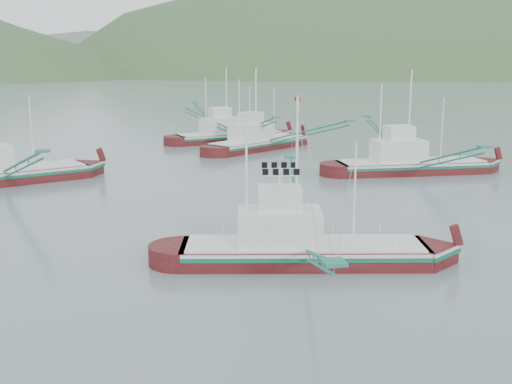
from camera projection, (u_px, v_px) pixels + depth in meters
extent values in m
plane|color=slate|center=(277.00, 270.00, 35.52)|extent=(1200.00, 1200.00, 0.00)
cube|color=#460B0C|center=(304.00, 260.00, 36.70)|extent=(14.46, 6.23, 1.87)
cube|color=silver|center=(304.00, 247.00, 36.54)|extent=(14.19, 6.25, 0.21)
cube|color=#0E6548|center=(304.00, 251.00, 36.59)|extent=(14.20, 6.27, 0.21)
cube|color=silver|center=(304.00, 244.00, 36.50)|extent=(13.73, 5.92, 0.11)
cube|color=silver|center=(280.00, 227.00, 36.29)|extent=(5.14, 3.79, 2.05)
cube|color=silver|center=(280.00, 198.00, 35.94)|extent=(2.76, 2.46, 1.31)
cylinder|color=white|center=(297.00, 172.00, 35.64)|extent=(0.15, 0.15, 8.41)
cylinder|color=white|center=(246.00, 183.00, 35.75)|extent=(0.13, 0.13, 7.14)
cylinder|color=white|center=(355.00, 194.00, 35.93)|extent=(0.11, 0.11, 5.88)
cube|color=#460B0C|center=(258.00, 148.00, 82.15)|extent=(14.52, 12.37, 2.02)
cube|color=silver|center=(259.00, 141.00, 81.97)|extent=(14.33, 12.25, 0.22)
cube|color=#0E6548|center=(259.00, 143.00, 82.02)|extent=(14.34, 12.27, 0.22)
cube|color=silver|center=(259.00, 140.00, 81.93)|extent=(13.80, 11.75, 0.12)
cube|color=silver|center=(251.00, 132.00, 80.61)|extent=(5.98, 5.63, 2.22)
cube|color=silver|center=(250.00, 118.00, 80.23)|extent=(3.44, 3.36, 1.41)
cylinder|color=white|center=(256.00, 104.00, 80.63)|extent=(0.16, 0.16, 9.09)
cylinder|color=white|center=(239.00, 111.00, 78.57)|extent=(0.14, 0.14, 7.73)
cylinder|color=white|center=(274.00, 113.00, 83.49)|extent=(0.12, 0.12, 6.36)
cube|color=#460B0C|center=(0.00, 181.00, 59.81)|extent=(16.42, 10.29, 2.14)
cylinder|color=white|center=(31.00, 132.00, 60.67)|extent=(0.13, 0.13, 6.74)
cube|color=#460B0C|center=(412.00, 171.00, 65.30)|extent=(15.32, 4.39, 2.03)
cube|color=silver|center=(412.00, 163.00, 65.13)|extent=(15.02, 4.47, 0.22)
cube|color=#0E6548|center=(412.00, 165.00, 65.18)|extent=(15.02, 4.49, 0.22)
cube|color=silver|center=(412.00, 161.00, 65.08)|extent=(14.55, 4.17, 0.12)
cube|color=silver|center=(398.00, 151.00, 64.61)|extent=(5.15, 3.36, 2.23)
cube|color=silver|center=(399.00, 133.00, 64.23)|extent=(2.69, 2.29, 1.42)
cylinder|color=white|center=(410.00, 116.00, 64.07)|extent=(0.16, 0.16, 9.14)
cylinder|color=white|center=(380.00, 124.00, 63.70)|extent=(0.14, 0.14, 7.77)
cylinder|color=white|center=(442.00, 129.00, 64.94)|extent=(0.12, 0.12, 6.40)
cube|color=#460B0C|center=(230.00, 140.00, 89.51)|extent=(15.68, 7.83, 2.02)
cube|color=silver|center=(230.00, 134.00, 89.33)|extent=(15.41, 7.83, 0.22)
cube|color=#0E6548|center=(230.00, 136.00, 89.38)|extent=(15.42, 7.85, 0.22)
cube|color=silver|center=(230.00, 133.00, 89.29)|extent=(14.90, 7.44, 0.12)
cube|color=silver|center=(220.00, 126.00, 88.42)|extent=(5.72, 4.43, 2.22)
cube|color=silver|center=(220.00, 112.00, 88.04)|extent=(3.11, 2.83, 1.41)
cylinder|color=white|center=(226.00, 100.00, 88.15)|extent=(0.16, 0.16, 9.09)
cylinder|color=white|center=(206.00, 106.00, 86.98)|extent=(0.14, 0.14, 7.73)
cylinder|color=white|center=(250.00, 109.00, 89.95)|extent=(0.12, 0.12, 6.36)
ellipsoid|color=#395B2F|center=(456.00, 73.00, 493.51)|extent=(684.00, 432.00, 306.00)
ellipsoid|color=slate|center=(171.00, 70.00, 578.97)|extent=(960.00, 400.00, 240.00)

